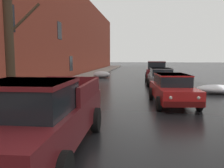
# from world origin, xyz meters

# --- Properties ---
(left_sidewalk_slab) EXTENTS (2.56, 80.00, 0.14)m
(left_sidewalk_slab) POSITION_xyz_m (-6.00, 18.00, 0.07)
(left_sidewalk_slab) COLOR gray
(left_sidewalk_slab) RESTS_ON ground
(brick_townhouse_facade) EXTENTS (0.63, 80.00, 10.36)m
(brick_townhouse_facade) POSITION_xyz_m (-7.78, 18.00, 5.18)
(brick_townhouse_facade) COLOR brown
(brick_townhouse_facade) RESTS_ON ground
(snow_bank_near_corner_left) EXTENTS (2.58, 1.03, 0.69)m
(snow_bank_near_corner_left) POSITION_xyz_m (-3.98, 12.42, 0.28)
(snow_bank_near_corner_left) COLOR white
(snow_bank_near_corner_left) RESTS_ON ground
(snow_bank_mid_block_left) EXTENTS (1.84, 1.02, 0.71)m
(snow_bank_mid_block_left) POSITION_xyz_m (-4.09, 26.21, 0.34)
(snow_bank_mid_block_left) COLOR white
(snow_bank_mid_block_left) RESTS_ON ground
(snow_bank_far_right_pile) EXTENTS (2.54, 1.36, 0.55)m
(snow_bank_far_right_pile) POSITION_xyz_m (4.84, 16.50, 0.27)
(snow_bank_far_right_pile) COLOR white
(snow_bank_far_right_pile) RESTS_ON ground
(bare_tree_second_along_sidewalk) EXTENTS (3.46, 3.27, 6.46)m
(bare_tree_second_along_sidewalk) POSITION_xyz_m (-4.95, 10.32, 3.44)
(bare_tree_second_along_sidewalk) COLOR #423323
(bare_tree_second_along_sidewalk) RESTS_ON ground
(pickup_truck_maroon_approaching_near_lane) EXTENTS (2.28, 5.50, 1.76)m
(pickup_truck_maroon_approaching_near_lane) POSITION_xyz_m (-2.10, 6.58, 0.88)
(pickup_truck_maroon_approaching_near_lane) COLOR maroon
(pickup_truck_maroon_approaching_near_lane) RESTS_ON ground
(sedan_red_parked_kerbside_close) EXTENTS (2.11, 4.36, 1.42)m
(sedan_red_parked_kerbside_close) POSITION_xyz_m (1.61, 12.85, 0.75)
(sedan_red_parked_kerbside_close) COLOR red
(sedan_red_parked_kerbside_close) RESTS_ON ground
(sedan_grey_parked_kerbside_mid) EXTENTS (2.00, 3.95, 1.42)m
(sedan_grey_parked_kerbside_mid) POSITION_xyz_m (1.54, 18.64, 0.75)
(sedan_grey_parked_kerbside_mid) COLOR slate
(sedan_grey_parked_kerbside_mid) RESTS_ON ground
(suv_maroon_parked_far_down_block) EXTENTS (2.11, 4.64, 1.82)m
(suv_maroon_parked_far_down_block) POSITION_xyz_m (1.53, 24.46, 0.99)
(suv_maroon_parked_far_down_block) COLOR maroon
(suv_maroon_parked_far_down_block) RESTS_ON ground
(fire_hydrant) EXTENTS (0.42, 0.22, 0.71)m
(fire_hydrant) POSITION_xyz_m (-4.38, 9.79, 0.36)
(fire_hydrant) COLOR gold
(fire_hydrant) RESTS_ON ground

